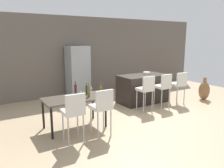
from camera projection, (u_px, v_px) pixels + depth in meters
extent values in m
plane|color=tan|center=(143.00, 110.00, 6.66)|extent=(10.00, 10.00, 0.00)
cube|color=#665B51|center=(97.00, 55.00, 8.77)|extent=(10.00, 0.12, 2.90)
cube|color=black|center=(143.00, 89.00, 7.41)|extent=(1.64, 0.86, 0.92)
cube|color=silver|center=(145.00, 89.00, 6.46)|extent=(0.41, 0.41, 0.08)
cube|color=silver|center=(149.00, 83.00, 6.27)|extent=(0.40, 0.07, 0.36)
cylinder|color=#B2B2B7|center=(137.00, 100.00, 6.59)|extent=(0.03, 0.03, 0.61)
cylinder|color=#B2B2B7|center=(145.00, 99.00, 6.74)|extent=(0.03, 0.03, 0.61)
cylinder|color=#B2B2B7|center=(143.00, 103.00, 6.31)|extent=(0.03, 0.03, 0.61)
cylinder|color=#B2B2B7|center=(152.00, 101.00, 6.47)|extent=(0.03, 0.03, 0.61)
cube|color=silver|center=(162.00, 87.00, 6.81)|extent=(0.41, 0.41, 0.08)
cube|color=silver|center=(167.00, 80.00, 6.63)|extent=(0.40, 0.07, 0.36)
cylinder|color=#B2B2B7|center=(154.00, 97.00, 6.93)|extent=(0.03, 0.03, 0.61)
cylinder|color=#B2B2B7|center=(161.00, 96.00, 7.10)|extent=(0.03, 0.03, 0.61)
cylinder|color=#B2B2B7|center=(162.00, 99.00, 6.66)|extent=(0.03, 0.03, 0.61)
cylinder|color=#B2B2B7|center=(169.00, 98.00, 6.84)|extent=(0.03, 0.03, 0.61)
cube|color=silver|center=(178.00, 84.00, 7.16)|extent=(0.42, 0.42, 0.08)
cube|color=silver|center=(182.00, 78.00, 6.97)|extent=(0.40, 0.08, 0.36)
cylinder|color=#B2B2B7|center=(170.00, 94.00, 7.29)|extent=(0.03, 0.03, 0.61)
cylinder|color=#B2B2B7|center=(177.00, 93.00, 7.44)|extent=(0.03, 0.03, 0.61)
cylinder|color=#B2B2B7|center=(177.00, 96.00, 7.02)|extent=(0.03, 0.03, 0.61)
cylinder|color=#B2B2B7|center=(184.00, 95.00, 7.17)|extent=(0.03, 0.03, 0.61)
cube|color=#4C4238|center=(74.00, 98.00, 5.20)|extent=(1.42, 0.80, 0.04)
cylinder|color=black|center=(43.00, 114.00, 5.22)|extent=(0.05, 0.05, 0.70)
cylinder|color=black|center=(93.00, 106.00, 5.89)|extent=(0.05, 0.05, 0.70)
cylinder|color=black|center=(52.00, 123.00, 4.65)|extent=(0.05, 0.05, 0.70)
cylinder|color=black|center=(106.00, 113.00, 5.32)|extent=(0.05, 0.05, 0.70)
cube|color=silver|center=(73.00, 112.00, 4.46)|extent=(0.41, 0.41, 0.08)
cube|color=silver|center=(75.00, 103.00, 4.27)|extent=(0.40, 0.07, 0.36)
cylinder|color=#B2B2B7|center=(63.00, 127.00, 4.58)|extent=(0.03, 0.03, 0.61)
cylinder|color=#B2B2B7|center=(78.00, 124.00, 4.75)|extent=(0.03, 0.03, 0.61)
cylinder|color=#B2B2B7|center=(68.00, 132.00, 4.32)|extent=(0.03, 0.03, 0.61)
cylinder|color=#B2B2B7|center=(84.00, 129.00, 4.48)|extent=(0.03, 0.03, 0.61)
cube|color=silver|center=(101.00, 107.00, 4.79)|extent=(0.41, 0.41, 0.08)
cube|color=silver|center=(105.00, 99.00, 4.61)|extent=(0.40, 0.07, 0.36)
cylinder|color=#B2B2B7|center=(91.00, 121.00, 4.91)|extent=(0.03, 0.03, 0.61)
cylinder|color=#B2B2B7|center=(103.00, 118.00, 5.08)|extent=(0.03, 0.03, 0.61)
cylinder|color=#B2B2B7|center=(98.00, 126.00, 4.64)|extent=(0.03, 0.03, 0.61)
cylinder|color=#B2B2B7|center=(111.00, 123.00, 4.81)|extent=(0.03, 0.03, 0.61)
cylinder|color=brown|center=(101.00, 91.00, 5.40)|extent=(0.07, 0.07, 0.22)
cylinder|color=brown|center=(101.00, 85.00, 5.37)|extent=(0.03, 0.03, 0.09)
cylinder|color=brown|center=(89.00, 92.00, 5.26)|extent=(0.06, 0.06, 0.24)
cylinder|color=brown|center=(89.00, 85.00, 5.23)|extent=(0.02, 0.02, 0.10)
cylinder|color=#194723|center=(87.00, 90.00, 5.50)|extent=(0.06, 0.06, 0.21)
cylinder|color=#194723|center=(87.00, 84.00, 5.48)|extent=(0.02, 0.02, 0.07)
cylinder|color=#471E19|center=(76.00, 90.00, 5.45)|extent=(0.06, 0.06, 0.25)
cylinder|color=#471E19|center=(75.00, 83.00, 5.42)|extent=(0.02, 0.02, 0.09)
cylinder|color=silver|center=(91.00, 92.00, 5.72)|extent=(0.06, 0.06, 0.00)
cylinder|color=silver|center=(91.00, 91.00, 5.71)|extent=(0.01, 0.01, 0.08)
cone|color=silver|center=(91.00, 87.00, 5.69)|extent=(0.07, 0.07, 0.09)
cylinder|color=silver|center=(81.00, 97.00, 5.27)|extent=(0.06, 0.06, 0.00)
cylinder|color=silver|center=(81.00, 95.00, 5.26)|extent=(0.01, 0.01, 0.08)
cone|color=silver|center=(81.00, 91.00, 5.24)|extent=(0.07, 0.07, 0.09)
cube|color=#939699|center=(78.00, 72.00, 7.98)|extent=(0.72, 0.68, 1.84)
cylinder|color=beige|center=(147.00, 73.00, 7.53)|extent=(0.25, 0.25, 0.07)
ellipsoid|color=brown|center=(204.00, 91.00, 7.72)|extent=(0.36, 0.36, 0.64)
cylinder|color=brown|center=(205.00, 80.00, 7.65)|extent=(0.11, 0.11, 0.17)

